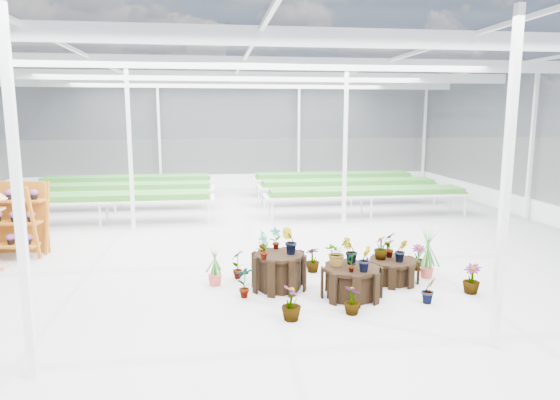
{
  "coord_description": "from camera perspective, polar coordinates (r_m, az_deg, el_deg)",
  "views": [
    {
      "loc": [
        -0.78,
        -9.97,
        3.13
      ],
      "look_at": [
        0.67,
        0.77,
        1.3
      ],
      "focal_mm": 32.0,
      "sensor_mm": 36.0,
      "label": 1
    }
  ],
  "objects": [
    {
      "name": "nursery_plants",
      "position": [
        9.42,
        7.16,
        -6.74
      ],
      "size": [
        4.94,
        2.85,
        1.21
      ],
      "color": "#2D6D29",
      "rests_on": "ground"
    },
    {
      "name": "plinth_tall",
      "position": [
        9.19,
        -0.13,
        -8.15
      ],
      "size": [
        1.26,
        1.26,
        0.66
      ],
      "primitive_type": "cylinder",
      "rotation": [
        0.0,
        0.0,
        0.37
      ],
      "color": "black",
      "rests_on": "ground"
    },
    {
      "name": "nursery_benches",
      "position": [
        17.4,
        -5.04,
        0.58
      ],
      "size": [
        16.0,
        7.0,
        0.84
      ],
      "primitive_type": null,
      "color": "silver",
      "rests_on": "ground"
    },
    {
      "name": "greenhouse_shell",
      "position": [
        10.04,
        -3.23,
        4.53
      ],
      "size": [
        18.0,
        24.0,
        4.5
      ],
      "primitive_type": null,
      "color": "white",
      "rests_on": "ground"
    },
    {
      "name": "shelf_rack",
      "position": [
        12.68,
        -28.72,
        -2.05
      ],
      "size": [
        1.68,
        1.04,
        1.67
      ],
      "primitive_type": null,
      "rotation": [
        0.0,
        0.0,
        -0.14
      ],
      "color": "#9B5212",
      "rests_on": "ground"
    },
    {
      "name": "ground_plane",
      "position": [
        10.48,
        -3.11,
        -7.81
      ],
      "size": [
        24.0,
        24.0,
        0.0
      ],
      "primitive_type": "plane",
      "color": "gray",
      "rests_on": "ground"
    },
    {
      "name": "plinth_mid",
      "position": [
        8.89,
        8.18,
        -9.28
      ],
      "size": [
        1.15,
        1.15,
        0.54
      ],
      "primitive_type": "cylinder",
      "rotation": [
        0.0,
        0.0,
        -0.12
      ],
      "color": "black",
      "rests_on": "ground"
    },
    {
      "name": "plinth_low",
      "position": [
        9.84,
        12.72,
        -7.9
      ],
      "size": [
        1.27,
        1.27,
        0.43
      ],
      "primitive_type": "cylinder",
      "rotation": [
        0.0,
        0.0,
        0.43
      ],
      "color": "black",
      "rests_on": "ground"
    },
    {
      "name": "steel_frame",
      "position": [
        10.04,
        -3.23,
        4.53
      ],
      "size": [
        18.0,
        24.0,
        4.5
      ],
      "primitive_type": null,
      "color": "silver",
      "rests_on": "ground"
    }
  ]
}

